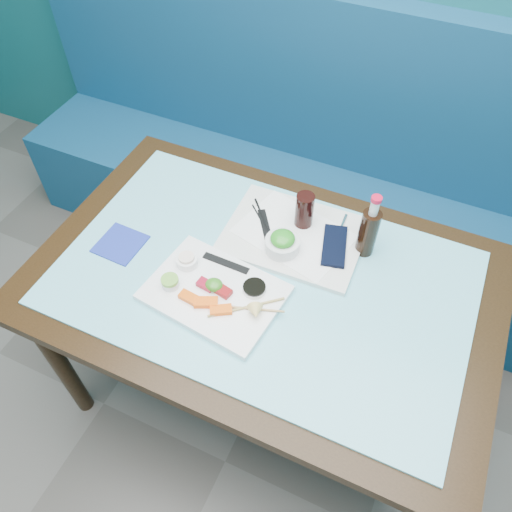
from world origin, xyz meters
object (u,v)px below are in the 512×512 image
at_px(booth_bench, 337,194).
at_px(seaweed_bowl, 282,245).
at_px(dining_table, 263,294).
at_px(cola_bottle_body, 368,233).
at_px(serving_tray, 294,236).
at_px(blue_napkin, 120,244).
at_px(sashimi_plate, 215,293).
at_px(cola_glass, 304,210).

distance_m(booth_bench, seaweed_bowl, 0.84).
distance_m(dining_table, cola_bottle_body, 0.37).
relative_size(dining_table, seaweed_bowl, 12.95).
relative_size(serving_tray, blue_napkin, 3.14).
bearing_deg(booth_bench, cola_bottle_body, -68.31).
xyz_separation_m(sashimi_plate, cola_bottle_body, (0.35, 0.34, 0.07)).
bearing_deg(sashimi_plate, cola_bottle_body, 51.75).
bearing_deg(dining_table, cola_glass, 81.99).
bearing_deg(serving_tray, cola_glass, 78.00).
bearing_deg(booth_bench, sashimi_plate, -96.15).
height_order(seaweed_bowl, cola_bottle_body, cola_bottle_body).
height_order(serving_tray, seaweed_bowl, seaweed_bowl).
height_order(cola_glass, blue_napkin, cola_glass).
bearing_deg(blue_napkin, sashimi_plate, -7.72).
bearing_deg(booth_bench, serving_tray, -87.92).
relative_size(serving_tray, cola_bottle_body, 2.62).
height_order(dining_table, sashimi_plate, sashimi_plate).
distance_m(cola_glass, blue_napkin, 0.59).
height_order(sashimi_plate, blue_napkin, sashimi_plate).
distance_m(dining_table, blue_napkin, 0.48).
height_order(serving_tray, cola_glass, cola_glass).
height_order(sashimi_plate, serving_tray, sashimi_plate).
bearing_deg(dining_table, blue_napkin, -171.33).
relative_size(dining_table, blue_napkin, 10.18).
bearing_deg(cola_bottle_body, dining_table, -137.47).
xyz_separation_m(seaweed_bowl, cola_bottle_body, (0.23, 0.11, 0.04)).
bearing_deg(sashimi_plate, seaweed_bowl, 70.08).
bearing_deg(dining_table, cola_bottle_body, 42.53).
distance_m(sashimi_plate, cola_glass, 0.39).
height_order(cola_glass, cola_bottle_body, cola_bottle_body).
xyz_separation_m(sashimi_plate, cola_glass, (0.14, 0.36, 0.07)).
xyz_separation_m(dining_table, seaweed_bowl, (0.01, 0.11, 0.13)).
height_order(dining_table, blue_napkin, blue_napkin).
xyz_separation_m(booth_bench, serving_tray, (0.02, -0.65, 0.39)).
height_order(sashimi_plate, cola_bottle_body, cola_bottle_body).
relative_size(booth_bench, serving_tray, 6.94).
distance_m(seaweed_bowl, cola_glass, 0.14).
relative_size(serving_tray, cola_glass, 3.58).
bearing_deg(cola_glass, sashimi_plate, -110.83).
height_order(dining_table, serving_tray, serving_tray).
xyz_separation_m(cola_bottle_body, blue_napkin, (-0.71, -0.30, -0.08)).
bearing_deg(serving_tray, booth_bench, 90.39).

